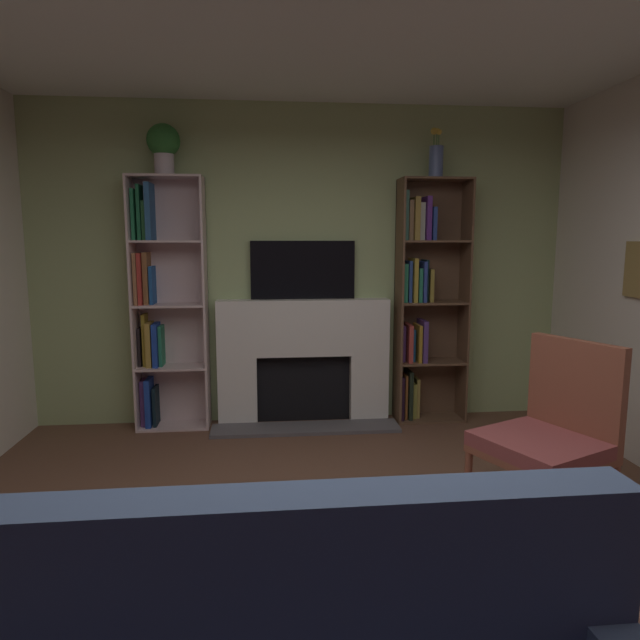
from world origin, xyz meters
TOP-DOWN VIEW (x-y plane):
  - ground_plane at (0.00, 0.00)m, footprint 6.33×6.33m
  - wall_back_accent at (0.00, 2.67)m, footprint 4.73×0.06m
  - fireplace at (0.00, 2.54)m, footprint 1.59×0.48m
  - tv at (0.00, 2.61)m, footprint 0.90×0.06m
  - bookshelf_left at (-1.20, 2.54)m, footprint 0.60×0.27m
  - bookshelf_right at (1.05, 2.53)m, footprint 0.60×0.29m
  - potted_plant at (-1.12, 2.49)m, footprint 0.26×0.26m
  - vase_with_flowers at (1.12, 2.49)m, footprint 0.12×0.12m
  - armchair at (1.27, 0.64)m, footprint 0.78×0.78m

SIDE VIEW (x-z plane):
  - ground_plane at x=0.00m, z-range 0.00..0.00m
  - armchair at x=1.27m, z-range 0.02..1.06m
  - fireplace at x=0.00m, z-range 0.02..1.11m
  - bookshelf_left at x=-1.20m, z-range 0.00..2.11m
  - bookshelf_right at x=1.05m, z-range 0.01..2.12m
  - tv at x=0.00m, z-range 1.09..1.59m
  - wall_back_accent at x=0.00m, z-range 0.00..2.74m
  - vase_with_flowers at x=1.12m, z-range 2.07..2.48m
  - potted_plant at x=-1.12m, z-range 2.15..2.55m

